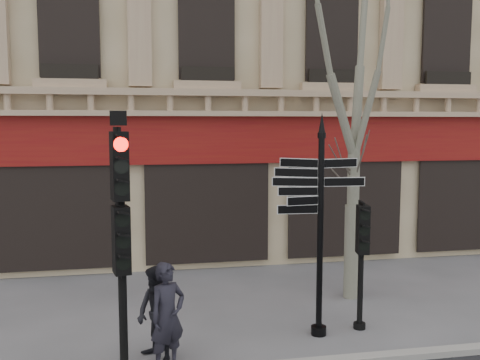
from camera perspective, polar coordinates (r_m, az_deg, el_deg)
The scene contains 7 objects.
ground at distance 10.52m, azimuth 0.17°, elevation -16.52°, with size 80.00×80.00×0.00m, color #55565A.
fingerpost at distance 10.07m, azimuth 8.62°, elevation -0.78°, with size 2.14×2.14×4.24m.
traffic_signal_main at distance 8.47m, azimuth -12.61°, elevation -3.38°, with size 0.52×0.42×4.23m.
traffic_signal_secondary at distance 10.71m, azimuth 12.82°, elevation -6.58°, with size 0.46×0.37×2.47m.
plane_tree at distance 12.52m, azimuth 12.33°, elevation 14.51°, with size 3.17×3.17×8.42m.
pedestrian_a at distance 9.08m, azimuth -7.73°, elevation -14.23°, with size 0.66×0.43×1.80m, color #211F2A.
pedestrian_b at distance 9.45m, azimuth -8.83°, elevation -13.96°, with size 0.79×0.62×1.63m, color black.
Camera 1 is at (-1.86, -9.53, 4.04)m, focal length 40.00 mm.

